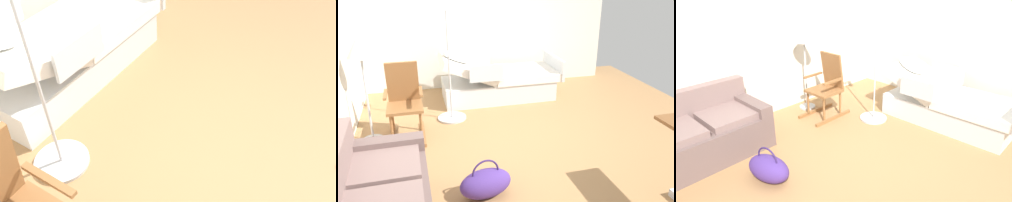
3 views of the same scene
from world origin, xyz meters
TOP-DOWN VIEW (x-y plane):
  - ground_plane at (0.00, 0.00)m, footprint 6.27×6.27m
  - hospital_bed at (1.73, -0.03)m, footprint 1.05×2.12m
  - iv_pole at (1.00, 0.88)m, footprint 0.44×0.44m

SIDE VIEW (x-z plane):
  - ground_plane at x=0.00m, z-range 0.00..0.00m
  - iv_pole at x=1.00m, z-range -0.59..1.09m
  - hospital_bed at x=1.73m, z-range -0.18..0.78m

